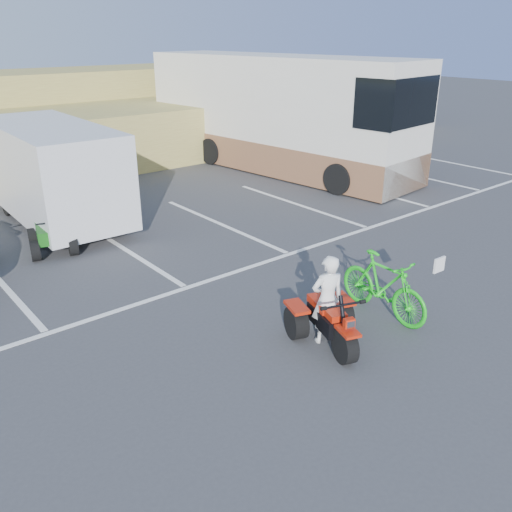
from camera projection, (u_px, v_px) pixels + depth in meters
ground at (267, 338)px, 8.73m from camera, size 100.00×100.00×0.00m
parking_stripes at (179, 252)px, 12.14m from camera, size 28.00×5.16×0.01m
red_trike_atv at (329, 345)px, 8.55m from camera, size 1.49×1.70×0.92m
rider at (327, 299)px, 8.40m from camera, size 0.62×0.51×1.47m
green_dirt_bike at (383, 286)px, 9.26m from camera, size 0.61×1.87×1.11m
cargo_trailer at (52, 170)px, 13.62m from camera, size 2.24×5.35×2.47m
rv_motorhome at (277, 121)px, 19.01m from camera, size 3.82×10.75×3.78m
quad_atv_green at (54, 251)px, 12.21m from camera, size 1.27×1.51×0.85m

